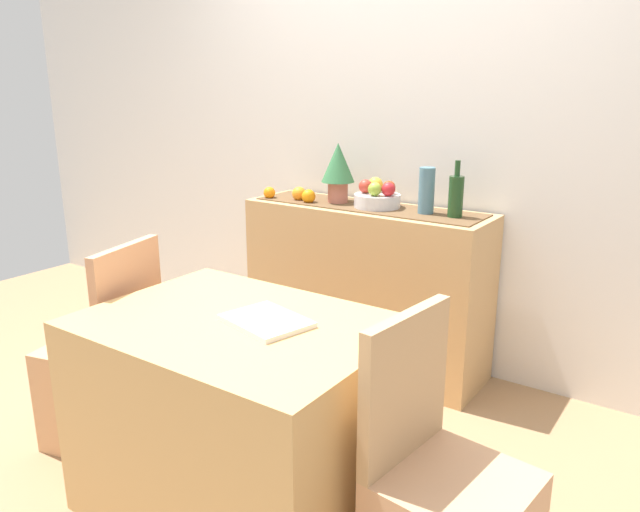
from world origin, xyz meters
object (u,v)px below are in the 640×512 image
object	(u,v)px
dining_table	(241,417)
open_book	(267,321)
ceramic_vase	(426,191)
wine_bottle	(456,196)
fruit_bowl	(377,201)
potted_plant	(338,168)
sideboard_console	(365,287)
chair_near_window	(105,383)

from	to	relation	value
dining_table	open_book	distance (m)	0.39
ceramic_vase	dining_table	bearing A→B (deg)	-93.24
wine_bottle	ceramic_vase	xyz separation A→B (m)	(-0.15, -0.00, 0.01)
fruit_bowl	potted_plant	xyz separation A→B (m)	(-0.25, 0.00, 0.15)
ceramic_vase	wine_bottle	bearing A→B (deg)	0.00
wine_bottle	potted_plant	xyz separation A→B (m)	(-0.68, 0.00, 0.09)
sideboard_console	wine_bottle	xyz separation A→B (m)	(0.49, 0.00, 0.55)
wine_bottle	chair_near_window	size ratio (longest dim) A/B	0.31
chair_near_window	open_book	bearing A→B (deg)	2.15
fruit_bowl	chair_near_window	size ratio (longest dim) A/B	0.27
wine_bottle	fruit_bowl	bearing A→B (deg)	-180.00
fruit_bowl	wine_bottle	size ratio (longest dim) A/B	0.87
sideboard_console	open_book	xyz separation A→B (m)	(0.36, -1.28, 0.30)
dining_table	sideboard_console	bearing A→B (deg)	101.39
sideboard_console	ceramic_vase	distance (m)	0.66
chair_near_window	dining_table	bearing A→B (deg)	-0.29
open_book	wine_bottle	bearing A→B (deg)	98.43
wine_bottle	ceramic_vase	world-z (taller)	wine_bottle
potted_plant	open_book	xyz separation A→B (m)	(0.55, -1.28, -0.34)
fruit_bowl	dining_table	xyz separation A→B (m)	(0.20, -1.31, -0.56)
sideboard_console	wine_bottle	size ratio (longest dim) A/B	4.79
sideboard_console	open_book	bearing A→B (deg)	-74.08
sideboard_console	potted_plant	size ratio (longest dim) A/B	4.10
fruit_bowl	chair_near_window	bearing A→B (deg)	-114.32
sideboard_console	ceramic_vase	bearing A→B (deg)	0.00
dining_table	chair_near_window	size ratio (longest dim) A/B	1.18
sideboard_console	dining_table	size ratio (longest dim) A/B	1.26
dining_table	ceramic_vase	bearing A→B (deg)	86.76
fruit_bowl	ceramic_vase	xyz separation A→B (m)	(0.28, 0.00, 0.08)
wine_bottle	open_book	xyz separation A→B (m)	(-0.13, -1.28, -0.25)
chair_near_window	wine_bottle	bearing A→B (deg)	52.02
potted_plant	dining_table	distance (m)	1.56
sideboard_console	chair_near_window	xyz separation A→B (m)	(-0.53, -1.31, -0.18)
ceramic_vase	dining_table	size ratio (longest dim) A/B	0.22
open_book	sideboard_console	bearing A→B (deg)	120.13
potted_plant	open_book	size ratio (longest dim) A/B	1.16
sideboard_console	chair_near_window	world-z (taller)	chair_near_window
wine_bottle	open_book	distance (m)	1.31
ceramic_vase	chair_near_window	xyz separation A→B (m)	(-0.87, -1.31, -0.74)
open_book	chair_near_window	bearing A→B (deg)	-163.65
ceramic_vase	potted_plant	bearing A→B (deg)	180.00
fruit_bowl	potted_plant	size ratio (longest dim) A/B	0.74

